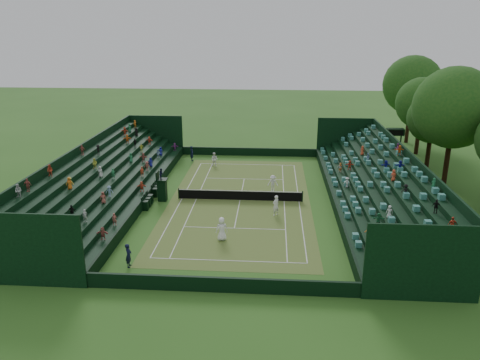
{
  "coord_description": "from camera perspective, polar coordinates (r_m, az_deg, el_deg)",
  "views": [
    {
      "loc": [
        2.91,
        -40.78,
        15.5
      ],
      "look_at": [
        0.0,
        0.0,
        2.0
      ],
      "focal_mm": 35.0,
      "sensor_mm": 36.0,
      "label": 1
    }
  ],
  "objects": [
    {
      "name": "umpire_chair",
      "position": [
        43.86,
        -9.5,
        -0.83
      ],
      "size": [
        0.99,
        0.99,
        3.12
      ],
      "color": "black",
      "rests_on": "ground"
    },
    {
      "name": "player_far_west",
      "position": [
        54.16,
        -3.12,
        2.51
      ],
      "size": [
        0.91,
        0.78,
        1.63
      ],
      "primitive_type": "imported",
      "rotation": [
        0.0,
        0.0,
        -0.23
      ],
      "color": "white",
      "rests_on": "ground"
    },
    {
      "name": "tree_row",
      "position": [
        54.76,
        24.09,
        7.94
      ],
      "size": [
        10.1,
        38.17,
        11.98
      ],
      "color": "black",
      "rests_on": "ground"
    },
    {
      "name": "perimeter_wall_east",
      "position": [
        43.81,
        11.15,
        -2.11
      ],
      "size": [
        0.2,
        31.77,
        1.0
      ],
      "primitive_type": "cube",
      "color": "black",
      "rests_on": "ground"
    },
    {
      "name": "courtside_chairs",
      "position": [
        44.41,
        -10.66,
        -1.85
      ],
      "size": [
        0.56,
        5.53,
        1.21
      ],
      "color": "black",
      "rests_on": "ground"
    },
    {
      "name": "player_near_east",
      "position": [
        40.13,
        4.38,
        -3.11
      ],
      "size": [
        0.78,
        0.77,
        1.82
      ],
      "primitive_type": "imported",
      "rotation": [
        0.0,
        0.0,
        3.87
      ],
      "color": "white",
      "rests_on": "ground"
    },
    {
      "name": "perimeter_wall_west",
      "position": [
        44.92,
        -10.86,
        -1.58
      ],
      "size": [
        0.2,
        31.77,
        1.0
      ],
      "primitive_type": "cube",
      "color": "black",
      "rests_on": "ground"
    },
    {
      "name": "perimeter_wall_south",
      "position": [
        29.21,
        -2.27,
        -12.64
      ],
      "size": [
        17.17,
        0.2,
        1.0
      ],
      "primitive_type": "cube",
      "color": "black",
      "rests_on": "ground"
    },
    {
      "name": "north_grandstand",
      "position": [
        44.19,
        16.61,
        -0.92
      ],
      "size": [
        6.6,
        32.0,
        4.9
      ],
      "color": "black",
      "rests_on": "ground"
    },
    {
      "name": "south_grandstand",
      "position": [
        45.83,
        -16.0,
        -0.18
      ],
      "size": [
        6.6,
        32.0,
        4.9
      ],
      "color": "black",
      "rests_on": "ground"
    },
    {
      "name": "tennis_net",
      "position": [
        43.54,
        0.0,
        -1.84
      ],
      "size": [
        11.67,
        0.1,
        1.06
      ],
      "color": "black",
      "rests_on": "ground"
    },
    {
      "name": "player_far_east",
      "position": [
        46.02,
        4.02,
        -0.38
      ],
      "size": [
        1.06,
        0.63,
        1.63
      ],
      "primitive_type": "imported",
      "rotation": [
        0.0,
        0.0,
        -0.02
      ],
      "color": "white",
      "rests_on": "ground"
    },
    {
      "name": "ground",
      "position": [
        43.72,
        0.0,
        -2.49
      ],
      "size": [
        160.0,
        160.0,
        0.0
      ],
      "primitive_type": "plane",
      "color": "#2F601E",
      "rests_on": "ground"
    },
    {
      "name": "line_judge_south",
      "position": [
        32.7,
        -13.43,
        -8.92
      ],
      "size": [
        0.42,
        0.62,
        1.67
      ],
      "primitive_type": "imported",
      "rotation": [
        0.0,
        0.0,
        1.61
      ],
      "color": "black",
      "rests_on": "ground"
    },
    {
      "name": "scoreboard_tower",
      "position": [
        59.97,
        18.4,
        5.45
      ],
      "size": [
        2.0,
        1.0,
        3.7
      ],
      "color": "black",
      "rests_on": "ground"
    },
    {
      "name": "perimeter_wall_north",
      "position": [
        58.69,
        1.11,
        3.46
      ],
      "size": [
        17.17,
        0.2,
        1.0
      ],
      "primitive_type": "cube",
      "color": "black",
      "rests_on": "ground"
    },
    {
      "name": "line_judge_north",
      "position": [
        56.65,
        -5.87,
        3.25
      ],
      "size": [
        0.58,
        0.75,
        1.81
      ],
      "primitive_type": "imported",
      "rotation": [
        0.0,
        0.0,
        1.82
      ],
      "color": "black",
      "rests_on": "ground"
    },
    {
      "name": "player_near_west",
      "position": [
        35.5,
        -2.23,
        -5.98
      ],
      "size": [
        1.03,
        0.81,
        1.85
      ],
      "primitive_type": "imported",
      "rotation": [
        0.0,
        0.0,
        3.42
      ],
      "color": "white",
      "rests_on": "ground"
    },
    {
      "name": "court_surface",
      "position": [
        43.72,
        0.0,
        -2.48
      ],
      "size": [
        12.97,
        26.77,
        0.01
      ],
      "primitive_type": "cube",
      "color": "#3E7828",
      "rests_on": "ground"
    }
  ]
}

